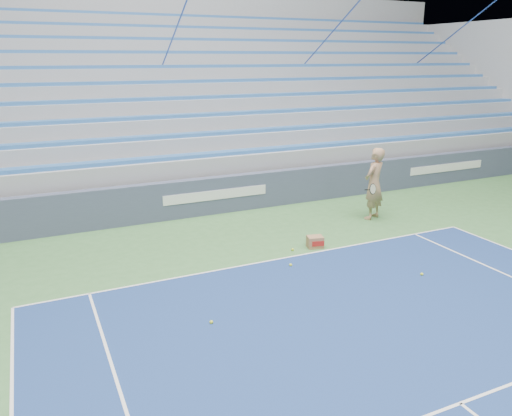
{
  "coord_description": "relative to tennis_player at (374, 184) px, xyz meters",
  "views": [
    {
      "loc": [
        -4.87,
        2.43,
        4.48
      ],
      "look_at": [
        -0.26,
        12.38,
        1.15
      ],
      "focal_mm": 35.0,
      "sensor_mm": 36.0,
      "label": 1
    }
  ],
  "objects": [
    {
      "name": "sponsor_barrier",
      "position": [
        -3.94,
        2.39,
        -0.48
      ],
      "size": [
        30.0,
        0.32,
        1.1
      ],
      "color": "#3F4760",
      "rests_on": "ground"
    },
    {
      "name": "bleachers",
      "position": [
        -3.94,
        8.11,
        1.33
      ],
      "size": [
        31.0,
        9.15,
        7.3
      ],
      "color": "#97999F",
      "rests_on": "ground"
    },
    {
      "name": "tennis_player",
      "position": [
        0.0,
        0.0,
        0.0
      ],
      "size": [
        1.05,
        1.0,
        2.06
      ],
      "color": "tan",
      "rests_on": "ground"
    },
    {
      "name": "ball_box",
      "position": [
        -2.7,
        -1.29,
        -0.89
      ],
      "size": [
        0.44,
        0.37,
        0.29
      ],
      "color": "#946A47",
      "rests_on": "ground"
    },
    {
      "name": "tennis_ball_0",
      "position": [
        -6.27,
        -3.69,
        -1.0
      ],
      "size": [
        0.07,
        0.07,
        0.07
      ],
      "primitive_type": "sphere",
      "color": "#D3E32E",
      "rests_on": "ground"
    },
    {
      "name": "tennis_ball_1",
      "position": [
        -3.8,
        -2.07,
        -1.0
      ],
      "size": [
        0.07,
        0.07,
        0.07
      ],
      "primitive_type": "sphere",
      "color": "#D3E32E",
      "rests_on": "ground"
    },
    {
      "name": "tennis_ball_2",
      "position": [
        -1.49,
        -3.68,
        -1.0
      ],
      "size": [
        0.07,
        0.07,
        0.07
      ],
      "primitive_type": "sphere",
      "color": "#D3E32E",
      "rests_on": "ground"
    },
    {
      "name": "tennis_ball_3",
      "position": [
        -3.31,
        -1.27,
        -1.0
      ],
      "size": [
        0.07,
        0.07,
        0.07
      ],
      "primitive_type": "sphere",
      "color": "#D3E32E",
      "rests_on": "ground"
    }
  ]
}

